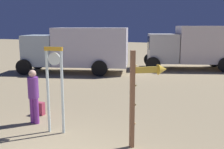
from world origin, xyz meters
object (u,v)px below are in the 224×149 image
(backpack, at_px, (40,109))
(box_truck_near, at_px, (199,46))
(person_near_clock, at_px, (33,94))
(arrow_sign, at_px, (144,86))
(box_truck_far, at_px, (78,48))
(standing_clock, at_px, (55,82))

(backpack, bearing_deg, box_truck_near, 71.13)
(person_near_clock, relative_size, backpack, 3.84)
(arrow_sign, height_order, backpack, arrow_sign)
(arrow_sign, bearing_deg, box_truck_near, 88.84)
(box_truck_near, distance_m, box_truck_far, 7.80)
(backpack, relative_size, box_truck_far, 0.06)
(standing_clock, distance_m, arrow_sign, 2.38)
(backpack, bearing_deg, standing_clock, -37.90)
(backpack, distance_m, box_truck_near, 12.22)
(person_near_clock, bearing_deg, box_truck_far, 110.54)
(standing_clock, xyz_separation_m, arrow_sign, (2.38, 0.08, 0.08))
(backpack, height_order, box_truck_near, box_truck_near)
(box_truck_far, bearing_deg, backpack, -69.91)
(box_truck_far, bearing_deg, standing_clock, -64.53)
(box_truck_far, bearing_deg, box_truck_near, 31.80)
(standing_clock, distance_m, backpack, 2.02)
(standing_clock, bearing_deg, backpack, 142.10)
(person_near_clock, xyz_separation_m, backpack, (-0.32, 0.68, -0.69))
(box_truck_near, bearing_deg, backpack, -108.87)
(person_near_clock, bearing_deg, backpack, 115.28)
(box_truck_far, bearing_deg, arrow_sign, -52.52)
(backpack, distance_m, box_truck_far, 7.97)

